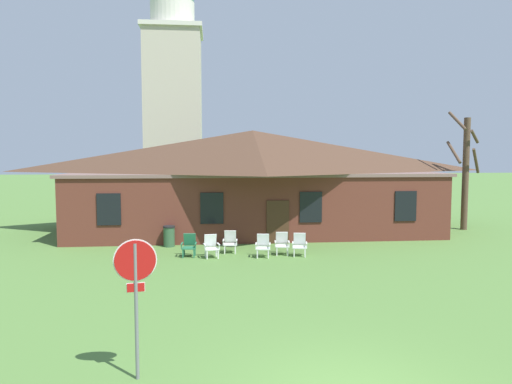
% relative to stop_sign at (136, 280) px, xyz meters
% --- Properties ---
extents(brick_building, '(19.94, 10.40, 5.73)m').
position_rel_stop_sign_xyz_m(brick_building, '(3.83, 18.23, 1.00)').
color(brick_building, brown).
rests_on(brick_building, ground).
extents(dome_tower, '(5.18, 5.18, 21.00)m').
position_rel_stop_sign_xyz_m(dome_tower, '(-1.86, 32.81, 7.75)').
color(dome_tower, '#BCB29E').
rests_on(dome_tower, ground).
extents(stop_sign, '(0.80, 0.18, 2.71)m').
position_rel_stop_sign_xyz_m(stop_sign, '(0.00, 0.00, 0.00)').
color(stop_sign, slate).
rests_on(stop_sign, ground).
extents(lawn_chair_by_porch, '(0.67, 0.70, 0.96)m').
position_rel_stop_sign_xyz_m(lawn_chair_by_porch, '(0.47, 10.74, -1.42)').
color(lawn_chair_by_porch, '#28704C').
rests_on(lawn_chair_by_porch, ground).
extents(lawn_chair_near_door, '(0.71, 0.75, 0.96)m').
position_rel_stop_sign_xyz_m(lawn_chair_near_door, '(1.39, 10.45, -1.42)').
color(lawn_chair_near_door, white).
rests_on(lawn_chair_near_door, ground).
extents(lawn_chair_left_end, '(0.67, 0.70, 0.96)m').
position_rel_stop_sign_xyz_m(lawn_chair_left_end, '(2.22, 11.34, -1.42)').
color(lawn_chair_left_end, silver).
rests_on(lawn_chair_left_end, ground).
extents(lawn_chair_middle, '(0.69, 0.73, 0.96)m').
position_rel_stop_sign_xyz_m(lawn_chair_middle, '(3.57, 10.34, -1.42)').
color(lawn_chair_middle, white).
rests_on(lawn_chair_middle, ground).
extents(lawn_chair_right_end, '(0.69, 0.72, 0.96)m').
position_rel_stop_sign_xyz_m(lawn_chair_right_end, '(4.44, 10.74, -1.42)').
color(lawn_chair_right_end, silver).
rests_on(lawn_chair_right_end, ground).
extents(lawn_chair_far_side, '(0.71, 0.75, 0.96)m').
position_rel_stop_sign_xyz_m(lawn_chair_far_side, '(5.15, 10.43, -1.42)').
color(lawn_chair_far_side, white).
rests_on(lawn_chair_far_side, ground).
extents(bare_tree_beside_building, '(1.73, 1.67, 6.80)m').
position_rel_stop_sign_xyz_m(bare_tree_beside_building, '(15.87, 16.32, 1.57)').
color(bare_tree_beside_building, brown).
rests_on(bare_tree_beside_building, ground).
extents(trash_bin, '(0.56, 0.56, 0.98)m').
position_rel_stop_sign_xyz_m(trash_bin, '(-0.58, 12.93, -1.43)').
color(trash_bin, '#335638').
rests_on(trash_bin, ground).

